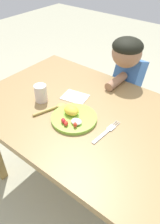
{
  "coord_description": "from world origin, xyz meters",
  "views": [
    {
      "loc": [
        0.56,
        -0.77,
        1.49
      ],
      "look_at": [
        -0.02,
        -0.04,
        0.74
      ],
      "focal_mm": 35.85,
      "sensor_mm": 36.0,
      "label": 1
    }
  ],
  "objects_px": {
    "fork": "(106,132)",
    "spoon": "(53,108)",
    "plate": "(73,117)",
    "drinking_cup": "(41,93)",
    "person": "(125,91)"
  },
  "relations": [
    {
      "from": "plate",
      "to": "spoon",
      "type": "bearing_deg",
      "value": -178.17
    },
    {
      "from": "person",
      "to": "drinking_cup",
      "type": "bearing_deg",
      "value": 66.38
    },
    {
      "from": "fork",
      "to": "person",
      "type": "distance_m",
      "value": 0.62
    },
    {
      "from": "plate",
      "to": "drinking_cup",
      "type": "distance_m",
      "value": 0.26
    },
    {
      "from": "spoon",
      "to": "drinking_cup",
      "type": "distance_m",
      "value": 0.12
    },
    {
      "from": "spoon",
      "to": "fork",
      "type": "bearing_deg",
      "value": -66.0
    },
    {
      "from": "plate",
      "to": "drinking_cup",
      "type": "height_order",
      "value": "drinking_cup"
    },
    {
      "from": "plate",
      "to": "spoon",
      "type": "distance_m",
      "value": 0.15
    },
    {
      "from": "spoon",
      "to": "person",
      "type": "relative_size",
      "value": 0.2
    },
    {
      "from": "spoon",
      "to": "person",
      "type": "height_order",
      "value": "person"
    },
    {
      "from": "plate",
      "to": "fork",
      "type": "height_order",
      "value": "plate"
    },
    {
      "from": "fork",
      "to": "spoon",
      "type": "bearing_deg",
      "value": 98.48
    },
    {
      "from": "fork",
      "to": "drinking_cup",
      "type": "height_order",
      "value": "drinking_cup"
    },
    {
      "from": "fork",
      "to": "spoon",
      "type": "relative_size",
      "value": 1.07
    },
    {
      "from": "drinking_cup",
      "to": "plate",
      "type": "bearing_deg",
      "value": -3.53
    }
  ]
}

